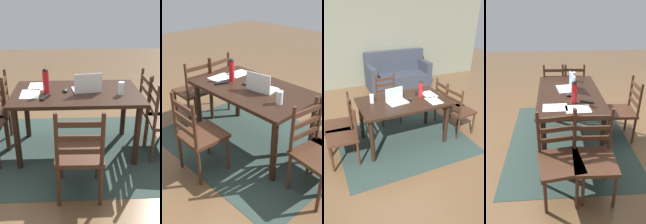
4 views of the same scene
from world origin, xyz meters
The scene contains 14 objects.
ground_plane centered at (0.00, 0.00, 0.00)m, with size 14.00×14.00×0.00m, color brown.
area_rug centered at (0.00, 0.00, 0.00)m, with size 2.26×1.81×0.01m, color #283833.
dining_table centered at (0.00, 0.00, 0.67)m, with size 1.47×0.87×0.78m.
chair_left_far centered at (-1.03, 0.17, 0.46)m, with size 0.49×0.49×0.95m.
chair_right_far centered at (1.03, 0.18, 0.46)m, with size 0.45×0.45×0.95m.
chair_far_head centered at (0.00, 0.81, 0.46)m, with size 0.45×0.45×0.95m.
chair_right_near centered at (1.03, -0.18, 0.46)m, with size 0.50×0.50×0.95m.
laptop centered at (-0.12, 0.00, 0.84)m, with size 0.35×0.27×0.23m.
water_bottle centered at (0.34, 0.03, 0.93)m, with size 0.07×0.07×0.29m.
drinking_glass centered at (-0.50, 0.12, 0.85)m, with size 0.07×0.07×0.14m, color silver.
computer_mouse centered at (0.13, -0.01, 0.80)m, with size 0.06×0.10×0.03m, color black.
tv_remote centered at (0.34, 0.20, 0.79)m, with size 0.04×0.17×0.02m, color black.
paper_stack_left centered at (0.47, -0.21, 0.78)m, with size 0.21×0.30×0.00m, color white.
paper_stack_right centered at (0.52, 0.06, 0.78)m, with size 0.21×0.30×0.00m, color white.
Camera 2 is at (-2.04, 2.12, 2.01)m, focal length 42.67 mm.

